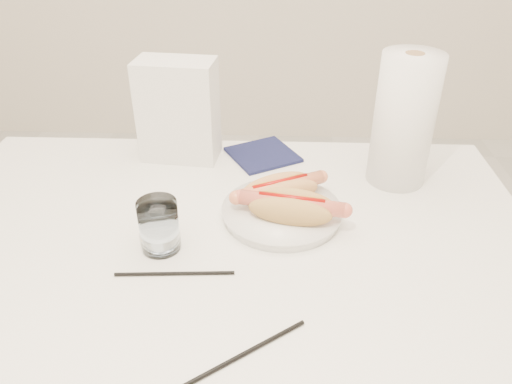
{
  "coord_description": "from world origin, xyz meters",
  "views": [
    {
      "loc": [
        0.1,
        -0.75,
        1.32
      ],
      "look_at": [
        0.06,
        0.04,
        0.82
      ],
      "focal_mm": 35.1,
      "sensor_mm": 36.0,
      "label": 1
    }
  ],
  "objects_px": {
    "table": "(222,259)",
    "paper_towel_roll": "(404,121)",
    "hotdog_right": "(291,207)",
    "napkin_box": "(178,111)",
    "plate": "(282,213)",
    "water_glass": "(159,226)",
    "hotdog_left": "(280,190)"
  },
  "relations": [
    {
      "from": "plate",
      "to": "paper_towel_roll",
      "type": "bearing_deg",
      "value": 32.4
    },
    {
      "from": "plate",
      "to": "hotdog_left",
      "type": "bearing_deg",
      "value": 98.12
    },
    {
      "from": "table",
      "to": "napkin_box",
      "type": "bearing_deg",
      "value": 111.86
    },
    {
      "from": "table",
      "to": "plate",
      "type": "bearing_deg",
      "value": 28.93
    },
    {
      "from": "paper_towel_roll",
      "to": "plate",
      "type": "bearing_deg",
      "value": -147.6
    },
    {
      "from": "hotdog_right",
      "to": "paper_towel_roll",
      "type": "relative_size",
      "value": 0.71
    },
    {
      "from": "plate",
      "to": "hotdog_right",
      "type": "height_order",
      "value": "hotdog_right"
    },
    {
      "from": "table",
      "to": "paper_towel_roll",
      "type": "distance_m",
      "value": 0.47
    },
    {
      "from": "hotdog_right",
      "to": "paper_towel_roll",
      "type": "height_order",
      "value": "paper_towel_roll"
    },
    {
      "from": "table",
      "to": "paper_towel_roll",
      "type": "bearing_deg",
      "value": 31.34
    },
    {
      "from": "plate",
      "to": "hotdog_left",
      "type": "distance_m",
      "value": 0.05
    },
    {
      "from": "hotdog_right",
      "to": "water_glass",
      "type": "relative_size",
      "value": 2.04
    },
    {
      "from": "paper_towel_roll",
      "to": "hotdog_left",
      "type": "bearing_deg",
      "value": -153.38
    },
    {
      "from": "napkin_box",
      "to": "paper_towel_roll",
      "type": "distance_m",
      "value": 0.5
    },
    {
      "from": "plate",
      "to": "paper_towel_roll",
      "type": "relative_size",
      "value": 0.81
    },
    {
      "from": "hotdog_left",
      "to": "hotdog_right",
      "type": "distance_m",
      "value": 0.06
    },
    {
      "from": "paper_towel_roll",
      "to": "water_glass",
      "type": "bearing_deg",
      "value": -150.58
    },
    {
      "from": "hotdog_right",
      "to": "napkin_box",
      "type": "height_order",
      "value": "napkin_box"
    },
    {
      "from": "plate",
      "to": "napkin_box",
      "type": "relative_size",
      "value": 0.97
    },
    {
      "from": "water_glass",
      "to": "napkin_box",
      "type": "height_order",
      "value": "napkin_box"
    },
    {
      "from": "hotdog_left",
      "to": "paper_towel_roll",
      "type": "bearing_deg",
      "value": -0.37
    },
    {
      "from": "plate",
      "to": "hotdog_right",
      "type": "distance_m",
      "value": 0.05
    },
    {
      "from": "hotdog_left",
      "to": "hotdog_right",
      "type": "bearing_deg",
      "value": -97.54
    },
    {
      "from": "hotdog_left",
      "to": "paper_towel_roll",
      "type": "height_order",
      "value": "paper_towel_roll"
    },
    {
      "from": "plate",
      "to": "hotdog_right",
      "type": "bearing_deg",
      "value": -60.15
    },
    {
      "from": "table",
      "to": "hotdog_right",
      "type": "height_order",
      "value": "hotdog_right"
    },
    {
      "from": "hotdog_left",
      "to": "water_glass",
      "type": "relative_size",
      "value": 1.85
    },
    {
      "from": "table",
      "to": "hotdog_right",
      "type": "xyz_separation_m",
      "value": [
        0.13,
        0.03,
        0.1
      ]
    },
    {
      "from": "water_glass",
      "to": "table",
      "type": "bearing_deg",
      "value": 22.12
    },
    {
      "from": "paper_towel_roll",
      "to": "napkin_box",
      "type": "bearing_deg",
      "value": 169.55
    },
    {
      "from": "hotdog_left",
      "to": "paper_towel_roll",
      "type": "distance_m",
      "value": 0.3
    },
    {
      "from": "table",
      "to": "hotdog_right",
      "type": "bearing_deg",
      "value": 14.15
    }
  ]
}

